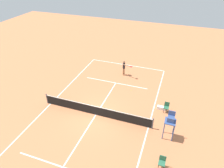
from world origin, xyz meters
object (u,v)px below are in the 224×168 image
object	(u,v)px
tennis_ball	(131,90)
equipment_bag	(161,108)
courtside_chair_near	(162,162)
player_serving	(124,67)
umpire_chair	(170,121)
courtside_chair_mid	(166,107)

from	to	relation	value
tennis_ball	equipment_bag	distance (m)	3.88
tennis_ball	courtside_chair_near	size ratio (longest dim) A/B	0.07
player_serving	umpire_chair	size ratio (longest dim) A/B	0.76
courtside_chair_mid	equipment_bag	bearing A→B (deg)	-21.37
tennis_ball	courtside_chair_mid	distance (m)	4.36
umpire_chair	courtside_chair_near	xyz separation A→B (m)	(0.07, 2.86, -1.07)
courtside_chair_near	courtside_chair_mid	distance (m)	5.83
courtside_chair_near	equipment_bag	world-z (taller)	courtside_chair_near
courtside_chair_near	courtside_chair_mid	world-z (taller)	same
player_serving	equipment_bag	bearing A→B (deg)	59.95
umpire_chair	courtside_chair_near	world-z (taller)	umpire_chair
tennis_ball	player_serving	bearing A→B (deg)	-60.10
courtside_chair_near	courtside_chair_mid	xyz separation A→B (m)	(0.40, -5.82, 0.00)
courtside_chair_near	equipment_bag	bearing A→B (deg)	-82.10
player_serving	courtside_chair_mid	distance (m)	7.36
courtside_chair_mid	equipment_bag	distance (m)	0.60
equipment_bag	player_serving	bearing A→B (deg)	-43.98
courtside_chair_mid	tennis_ball	bearing A→B (deg)	-29.49
player_serving	courtside_chair_near	size ratio (longest dim) A/B	1.92
umpire_chair	courtside_chair_near	distance (m)	3.05
courtside_chair_near	equipment_bag	distance (m)	6.06
player_serving	umpire_chair	bearing A→B (deg)	50.47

